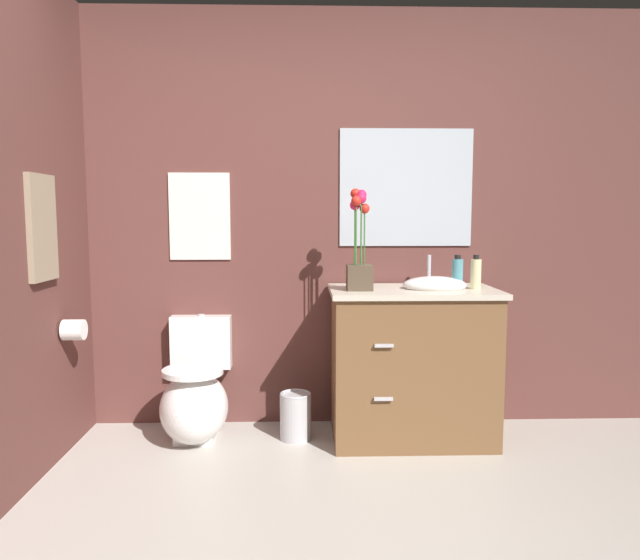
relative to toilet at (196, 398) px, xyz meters
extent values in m
cube|color=brown|center=(0.93, 0.30, 1.01)|extent=(4.36, 0.05, 2.50)
ellipsoid|color=white|center=(0.00, -0.05, -0.04)|extent=(0.38, 0.48, 0.40)
cube|color=white|center=(0.00, 0.00, -0.15)|extent=(0.22, 0.26, 0.18)
cube|color=white|center=(0.00, 0.24, 0.28)|extent=(0.36, 0.13, 0.32)
cylinder|color=white|center=(0.00, -0.07, 0.17)|extent=(0.34, 0.34, 0.03)
cylinder|color=#B7B7BC|center=(0.00, 0.24, 0.44)|extent=(0.04, 0.04, 0.02)
cube|color=brown|center=(1.24, -0.03, 0.18)|extent=(0.90, 0.52, 0.84)
cube|color=beige|center=(1.24, -0.03, 0.61)|extent=(0.94, 0.56, 0.03)
ellipsoid|color=white|center=(1.36, -0.03, 0.65)|extent=(0.36, 0.26, 0.10)
cylinder|color=#B7B7BC|center=(1.36, 0.13, 0.72)|extent=(0.02, 0.02, 0.18)
cube|color=#B7B7BC|center=(1.04, -0.30, 0.36)|extent=(0.10, 0.02, 0.02)
cube|color=#B7B7BC|center=(1.04, -0.30, 0.08)|extent=(0.10, 0.02, 0.02)
cube|color=#4C3D2D|center=(0.93, -0.08, 0.70)|extent=(0.14, 0.14, 0.14)
cylinder|color=#386B2D|center=(0.96, -0.07, 0.92)|extent=(0.01, 0.01, 0.31)
sphere|color=red|center=(0.96, -0.07, 1.08)|extent=(0.06, 0.06, 0.06)
cylinder|color=#386B2D|center=(0.94, -0.06, 0.96)|extent=(0.01, 0.01, 0.38)
sphere|color=#E01E51|center=(0.94, -0.06, 1.15)|extent=(0.06, 0.06, 0.06)
cylinder|color=#386B2D|center=(0.91, -0.05, 0.96)|extent=(0.01, 0.01, 0.39)
sphere|color=red|center=(0.91, -0.05, 1.16)|extent=(0.06, 0.06, 0.06)
cylinder|color=#386B2D|center=(0.90, -0.07, 0.93)|extent=(0.01, 0.01, 0.33)
sphere|color=#E01E51|center=(0.90, -0.07, 1.10)|extent=(0.06, 0.06, 0.06)
cylinder|color=#386B2D|center=(0.91, -0.11, 0.94)|extent=(0.01, 0.01, 0.35)
sphere|color=red|center=(0.91, -0.11, 1.12)|extent=(0.06, 0.06, 0.06)
cylinder|color=#386B2D|center=(0.94, -0.10, 0.95)|extent=(0.01, 0.01, 0.36)
sphere|color=#E01E51|center=(0.94, -0.10, 1.13)|extent=(0.06, 0.06, 0.06)
cylinder|color=beige|center=(1.59, -0.05, 0.71)|extent=(0.06, 0.06, 0.17)
cylinder|color=black|center=(1.59, -0.05, 0.81)|extent=(0.03, 0.03, 0.02)
cylinder|color=teal|center=(1.49, -0.03, 0.71)|extent=(0.06, 0.06, 0.17)
cylinder|color=black|center=(1.49, -0.03, 0.81)|extent=(0.04, 0.04, 0.02)
cylinder|color=#B7B7BC|center=(0.57, -0.02, -0.11)|extent=(0.18, 0.18, 0.26)
torus|color=#B7B7BC|center=(0.57, -0.02, 0.02)|extent=(0.18, 0.18, 0.01)
cube|color=silver|center=(0.00, 0.27, 1.03)|extent=(0.36, 0.01, 0.52)
cube|color=#B2BCC6|center=(1.24, 0.27, 1.21)|extent=(0.80, 0.01, 0.70)
cube|color=gray|center=(-0.65, -0.39, 0.98)|extent=(0.03, 0.28, 0.52)
cylinder|color=white|center=(-0.60, -0.20, 0.44)|extent=(0.11, 0.11, 0.11)
camera|label=1|loc=(0.62, -3.36, 1.04)|focal=33.58mm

